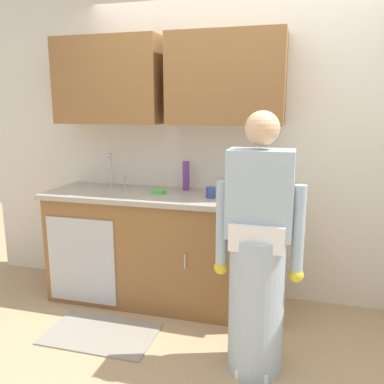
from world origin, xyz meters
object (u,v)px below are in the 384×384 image
object	(u,v)px
sink	(109,192)
knife_on_counter	(270,201)
bottle_water_tall	(244,179)
bottle_cleaner_spray	(186,176)
bottle_dish_liquid	(262,177)
sponge	(158,192)
person_at_sink	(257,266)
cup_by_sink	(211,192)

from	to	relation	value
sink	knife_on_counter	world-z (taller)	sink
bottle_water_tall	bottle_cleaner_spray	bearing A→B (deg)	176.95
bottle_water_tall	knife_on_counter	bearing A→B (deg)	-42.69
sink	bottle_dish_liquid	distance (m)	1.30
sponge	sink	bearing A→B (deg)	178.22
sink	bottle_dish_liquid	xyz separation A→B (m)	(1.28, 0.20, 0.15)
bottle_cleaner_spray	bottle_dish_liquid	bearing A→B (deg)	1.31
person_at_sink	cup_by_sink	bearing A→B (deg)	123.06
person_at_sink	knife_on_counter	world-z (taller)	person_at_sink
bottle_dish_liquid	knife_on_counter	distance (m)	0.30
cup_by_sink	sponge	distance (m)	0.45
person_at_sink	bottle_water_tall	xyz separation A→B (m)	(-0.22, 0.90, 0.37)
bottle_dish_liquid	cup_by_sink	xyz separation A→B (m)	(-0.37, -0.25, -0.09)
cup_by_sink	knife_on_counter	xyz separation A→B (m)	(0.46, -0.01, -0.04)
sink	cup_by_sink	bearing A→B (deg)	-3.22
bottle_water_tall	cup_by_sink	distance (m)	0.32
bottle_dish_liquid	bottle_water_tall	bearing A→B (deg)	-163.90
bottle_cleaner_spray	bottle_water_tall	xyz separation A→B (m)	(0.50, -0.03, 0.00)
sponge	cup_by_sink	bearing A→B (deg)	-4.68
bottle_cleaner_spray	knife_on_counter	xyz separation A→B (m)	(0.73, -0.24, -0.12)
sink	bottle_cleaner_spray	xyz separation A→B (m)	(0.64, 0.18, 0.14)
knife_on_counter	person_at_sink	bearing A→B (deg)	-89.36
person_at_sink	cup_by_sink	world-z (taller)	person_at_sink
person_at_sink	bottle_cleaner_spray	distance (m)	1.23
bottle_water_tall	knife_on_counter	xyz separation A→B (m)	(0.23, -0.21, -0.12)
bottle_cleaner_spray	cup_by_sink	world-z (taller)	bottle_cleaner_spray
bottle_cleaner_spray	knife_on_counter	size ratio (longest dim) A/B	1.03
person_at_sink	cup_by_sink	size ratio (longest dim) A/B	19.03
bottle_dish_liquid	cup_by_sink	bearing A→B (deg)	-145.95
bottle_cleaner_spray	knife_on_counter	world-z (taller)	bottle_cleaner_spray
cup_by_sink	knife_on_counter	bearing A→B (deg)	-0.73
bottle_water_tall	bottle_dish_liquid	bearing A→B (deg)	16.10
cup_by_sink	knife_on_counter	world-z (taller)	cup_by_sink
person_at_sink	bottle_water_tall	distance (m)	1.00
person_at_sink	sink	bearing A→B (deg)	151.30
bottle_water_tall	cup_by_sink	world-z (taller)	bottle_water_tall
bottle_cleaner_spray	bottle_water_tall	world-z (taller)	bottle_water_tall
bottle_cleaner_spray	sponge	world-z (taller)	bottle_cleaner_spray
cup_by_sink	bottle_dish_liquid	bearing A→B (deg)	34.05
bottle_cleaner_spray	cup_by_sink	bearing A→B (deg)	-41.11
bottle_cleaner_spray	knife_on_counter	distance (m)	0.78
person_at_sink	sponge	bearing A→B (deg)	141.02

